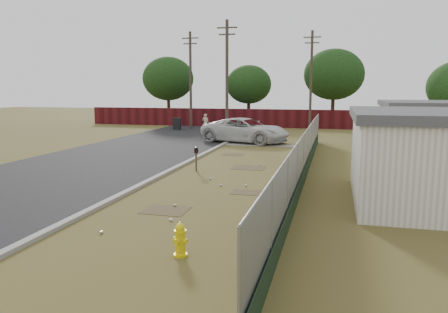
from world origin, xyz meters
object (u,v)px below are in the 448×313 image
(fire_hydrant, at_px, (180,240))
(pickup_truck, at_px, (246,130))
(mailbox, at_px, (196,152))
(pedestrian, at_px, (205,123))
(trash_bin, at_px, (177,124))

(fire_hydrant, relative_size, pickup_truck, 0.13)
(fire_hydrant, bearing_deg, mailbox, 105.86)
(mailbox, bearing_deg, fire_hydrant, -74.14)
(pickup_truck, relative_size, pedestrian, 3.87)
(fire_hydrant, distance_m, trash_bin, 31.10)
(fire_hydrant, bearing_deg, pickup_truck, 97.48)
(fire_hydrant, xyz_separation_m, trash_bin, (-10.89, 29.13, 0.19))
(mailbox, distance_m, trash_bin, 20.78)
(pedestrian, bearing_deg, fire_hydrant, 109.47)
(fire_hydrant, bearing_deg, pedestrian, 105.52)
(mailbox, xyz_separation_m, pedestrian, (-4.83, 17.64, -0.09))
(trash_bin, bearing_deg, mailbox, -67.18)
(fire_hydrant, distance_m, pedestrian, 28.66)
(fire_hydrant, distance_m, mailbox, 10.38)
(mailbox, bearing_deg, pedestrian, 105.33)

